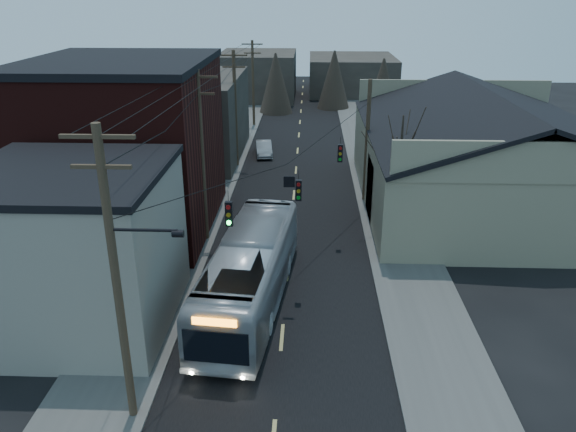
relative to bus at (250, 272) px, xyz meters
name	(u,v)px	position (x,y,z in m)	size (l,w,h in m)	color
road_surface	(295,178)	(1.63, 19.26, -1.71)	(9.00, 110.00, 0.02)	black
sidewalk_left	(214,176)	(-4.87, 19.26, -1.66)	(4.00, 110.00, 0.12)	#474744
sidewalk_right	(377,178)	(8.13, 19.26, -1.66)	(4.00, 110.00, 0.12)	#474744
building_clapboard	(75,251)	(-7.37, -1.74, 1.78)	(8.00, 8.00, 7.00)	gray
building_brick	(126,149)	(-8.37, 9.26, 3.28)	(10.00, 12.00, 10.00)	black
building_left_far	(189,117)	(-7.87, 25.26, 1.78)	(9.00, 14.00, 7.00)	#2D2824
warehouse	(483,166)	(14.63, 14.26, 0.98)	(16.16, 20.60, 7.73)	gray
building_far_left	(258,75)	(-4.37, 54.26, 1.28)	(10.00, 12.00, 6.00)	#2D2824
building_far_right	(351,74)	(8.63, 59.26, 0.78)	(12.00, 14.00, 5.00)	#2D2824
bare_tree	(399,175)	(8.13, 9.26, 1.88)	(0.40, 0.40, 7.20)	black
utility_lines	(247,134)	(-1.48, 13.40, 3.24)	(11.24, 45.28, 10.50)	#382B1E
bus	(250,272)	(0.00, 0.00, 0.00)	(2.88, 12.33, 3.43)	#9EA3A9
parked_car	(264,148)	(-1.37, 25.61, -1.08)	(1.36, 3.89, 1.28)	#94979B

